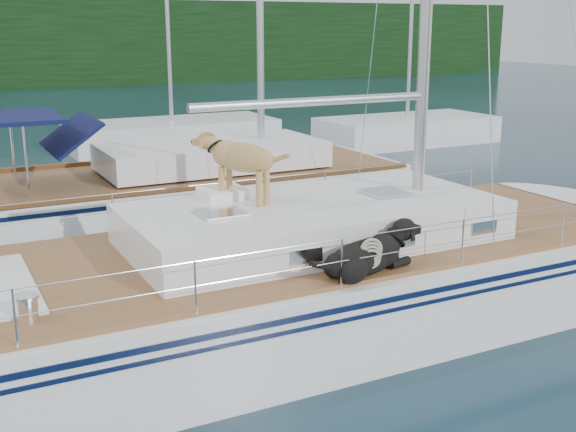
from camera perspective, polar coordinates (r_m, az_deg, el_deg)
ground at (r=10.33m, az=-1.98°, el=-9.20°), size 120.00×120.00×0.00m
main_sailboat at (r=10.10m, az=-1.53°, el=-5.58°), size 12.00×3.84×14.01m
neighbor_sailboat at (r=15.82m, az=-9.63°, el=1.54°), size 11.00×3.50×13.30m
bg_boat_center at (r=26.09m, az=-9.13°, el=6.37°), size 7.20×3.00×11.65m
bg_boat_east at (r=27.10m, az=9.35°, el=6.69°), size 6.40×3.00×11.65m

